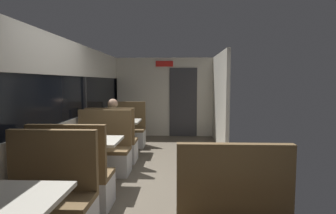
% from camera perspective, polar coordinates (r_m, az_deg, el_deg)
% --- Properties ---
extents(ground_plane, '(3.30, 9.20, 0.02)m').
position_cam_1_polar(ground_plane, '(4.41, -3.71, -16.29)').
color(ground_plane, '#665B4C').
extents(carriage_window_panel_left, '(0.09, 8.48, 2.30)m').
position_cam_1_polar(carriage_window_panel_left, '(4.53, -22.41, -1.50)').
color(carriage_window_panel_left, beige).
rests_on(carriage_window_panel_left, ground_plane).
extents(carriage_end_bulkhead, '(2.90, 0.11, 2.30)m').
position_cam_1_polar(carriage_end_bulkhead, '(8.30, -0.31, 1.93)').
color(carriage_end_bulkhead, beige).
rests_on(carriage_end_bulkhead, ground_plane).
extents(carriage_aisle_panel_right, '(0.08, 2.40, 2.30)m').
position_cam_1_polar(carriage_aisle_panel_right, '(7.17, 10.43, 1.44)').
color(carriage_aisle_panel_right, beige).
rests_on(carriage_aisle_panel_right, ground_plane).
extents(dining_table_near_window, '(0.90, 0.70, 0.74)m').
position_cam_1_polar(dining_table_near_window, '(2.58, -30.58, -17.41)').
color(dining_table_near_window, '#9E9EA3').
rests_on(dining_table_near_window, ground_plane).
extents(bench_near_window_facing_entry, '(0.95, 0.50, 1.10)m').
position_cam_1_polar(bench_near_window_facing_entry, '(3.26, -23.30, -18.23)').
color(bench_near_window_facing_entry, silver).
rests_on(bench_near_window_facing_entry, ground_plane).
extents(dining_table_mid_window, '(0.90, 0.70, 0.74)m').
position_cam_1_polar(dining_table_mid_window, '(4.40, -15.53, -7.65)').
color(dining_table_mid_window, '#9E9EA3').
rests_on(dining_table_mid_window, ground_plane).
extents(bench_mid_window_facing_end, '(0.95, 0.50, 1.10)m').
position_cam_1_polar(bench_mid_window_facing_end, '(3.85, -18.71, -14.41)').
color(bench_mid_window_facing_end, silver).
rests_on(bench_mid_window_facing_end, ground_plane).
extents(bench_mid_window_facing_entry, '(0.95, 0.50, 1.10)m').
position_cam_1_polar(bench_mid_window_facing_entry, '(5.13, -13.03, -9.37)').
color(bench_mid_window_facing_entry, silver).
rests_on(bench_mid_window_facing_entry, ground_plane).
extents(dining_table_far_window, '(0.90, 0.70, 0.74)m').
position_cam_1_polar(dining_table_far_window, '(6.39, -9.78, -3.59)').
color(dining_table_far_window, '#9E9EA3').
rests_on(dining_table_far_window, ground_plane).
extents(bench_far_window_facing_end, '(0.95, 0.50, 1.10)m').
position_cam_1_polar(bench_far_window_facing_end, '(5.78, -11.19, -7.68)').
color(bench_far_window_facing_end, silver).
rests_on(bench_far_window_facing_end, ground_plane).
extents(bench_far_window_facing_entry, '(0.95, 0.50, 1.10)m').
position_cam_1_polar(bench_far_window_facing_entry, '(7.12, -8.56, -5.22)').
color(bench_far_window_facing_entry, silver).
rests_on(bench_far_window_facing_entry, ground_plane).
extents(seated_passenger, '(0.47, 0.55, 1.26)m').
position_cam_1_polar(seated_passenger, '(5.80, -11.06, -5.51)').
color(seated_passenger, '#26262D').
rests_on(seated_passenger, ground_plane).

